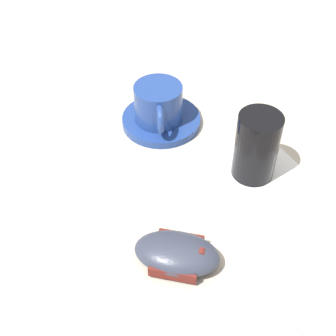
# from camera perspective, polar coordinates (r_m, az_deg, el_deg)

# --- Properties ---
(ground_plane) EXTENTS (3.00, 3.00, 0.00)m
(ground_plane) POSITION_cam_1_polar(r_m,az_deg,el_deg) (0.71, 3.71, -0.17)
(ground_plane) COLOR #B2A899
(saucer) EXTENTS (0.13, 0.13, 0.01)m
(saucer) POSITION_cam_1_polar(r_m,az_deg,el_deg) (0.79, -0.82, 5.86)
(saucer) COLOR navy
(saucer) RESTS_ON ground
(coffee_cup) EXTENTS (0.08, 0.11, 0.06)m
(coffee_cup) POSITION_cam_1_polar(r_m,az_deg,el_deg) (0.76, -1.19, 7.81)
(coffee_cup) COLOR navy
(coffee_cup) RESTS_ON saucer
(computer_mouse) EXTENTS (0.13, 0.11, 0.03)m
(computer_mouse) POSITION_cam_1_polar(r_m,az_deg,el_deg) (0.59, 1.12, -10.36)
(computer_mouse) COLOR #2D3342
(computer_mouse) RESTS_ON ground
(napkin_under_glass) EXTENTS (0.18, 0.18, 0.00)m
(napkin_under_glass) POSITION_cam_1_polar(r_m,az_deg,el_deg) (0.71, 10.06, -1.12)
(napkin_under_glass) COLOR white
(napkin_under_glass) RESTS_ON ground
(drinking_glass) EXTENTS (0.06, 0.06, 0.10)m
(drinking_glass) POSITION_cam_1_polar(r_m,az_deg,el_deg) (0.68, 10.73, 2.63)
(drinking_glass) COLOR black
(drinking_glass) RESTS_ON napkin_under_glass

